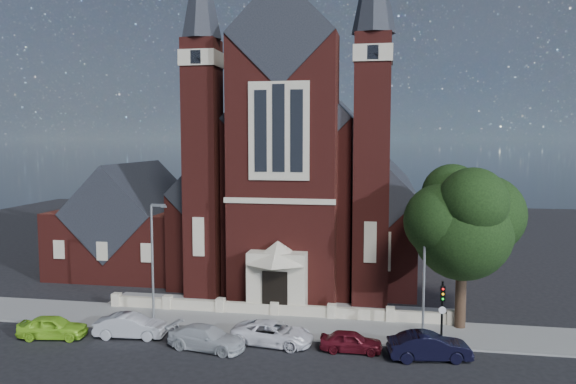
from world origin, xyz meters
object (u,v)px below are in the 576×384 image
street_tree (465,225)px  car_silver_a (131,326)px  car_lime_van (53,327)px  car_navy (429,346)px  car_dark_red (351,341)px  parish_hall (134,228)px  traffic_signal (442,305)px  street_lamp_right (426,265)px  street_lamp_left (154,255)px  car_white_suv (273,333)px  church (308,183)px  car_silver_b (207,338)px

street_tree → car_silver_a: (-20.69, -4.99, -6.23)m
car_lime_van → car_navy: size_ratio=0.91×
car_silver_a → car_dark_red: (13.80, 0.02, -0.11)m
parish_hall → traffic_signal: size_ratio=3.05×
street_lamp_right → car_silver_a: bearing=-169.8°
car_lime_van → street_lamp_right: bearing=-87.8°
street_lamp_left → car_white_suv: street_lamp_left is taller
church → car_white_suv: church is taller
street_lamp_right → street_tree: bearing=34.3°
street_lamp_right → car_white_suv: (-9.14, -2.91, -3.91)m
street_tree → car_silver_b: (-15.35, -6.09, -6.27)m
street_lamp_right → church: bearing=118.0°
parish_hall → street_lamp_left: size_ratio=1.51×
traffic_signal → car_silver_a: traffic_signal is taller
traffic_signal → church: bearing=118.2°
car_white_suv → car_dark_red: 4.77m
parish_hall → street_tree: street_tree is taller
street_lamp_left → street_tree: bearing=4.8°
church → street_lamp_right: (10.09, -18.94, -3.59)m
traffic_signal → car_silver_b: 14.16m
church → car_navy: 25.88m
car_silver_b → car_lime_van: bearing=100.6°
street_lamp_left → car_dark_red: 14.56m
street_lamp_left → street_lamp_right: same height
car_silver_b → car_silver_a: bearing=89.5°
street_tree → car_navy: bearing=-114.6°
car_lime_van → car_white_suv: car_lime_van is taller
street_lamp_right → car_lime_van: street_lamp_right is taller
street_lamp_right → traffic_signal: (0.91, -1.57, -2.02)m
parish_hall → car_silver_a: parish_hall is taller
car_silver_a → car_dark_red: bearing=-95.8°
car_dark_red → car_lime_van: bearing=92.9°
traffic_signal → car_navy: size_ratio=0.86×
traffic_signal → car_dark_red: 5.89m
parish_hall → car_silver_a: (7.91, -17.28, -3.28)m
traffic_signal → car_silver_a: bearing=-174.9°
street_tree → street_lamp_left: 20.71m
parish_hall → street_lamp_left: 16.18m
street_tree → car_silver_b: street_tree is taller
car_navy → car_white_suv: bearing=75.3°
car_silver_a → church: bearing=-25.8°
car_lime_van → car_silver_a: bearing=-86.5°
street_lamp_left → car_lime_van: 7.59m
street_lamp_left → car_silver_b: (5.16, -4.38, -3.91)m
traffic_signal → car_white_suv: 10.31m
church → parish_hall: church is taller
car_silver_b → car_navy: bearing=-75.8°
parish_hall → car_navy: parish_hall is taller
street_lamp_left → car_white_suv: (8.86, -2.91, -3.91)m
street_lamp_left → car_silver_a: (-0.18, -3.28, -3.87)m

